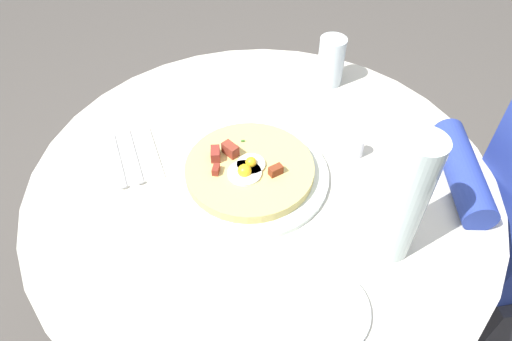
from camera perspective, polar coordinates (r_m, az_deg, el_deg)
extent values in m
plane|color=#4C4742|center=(1.64, 0.51, -18.51)|extent=(6.00, 6.00, 0.00)
cylinder|color=beige|center=(1.03, 0.77, -1.38)|extent=(1.01, 1.01, 0.03)
cylinder|color=#333338|center=(1.33, 0.61, -12.09)|extent=(0.12, 0.12, 0.71)
cylinder|color=#333338|center=(1.63, 0.51, -18.33)|extent=(0.45, 0.45, 0.02)
cube|color=#2D2D33|center=(1.60, 27.40, -13.76)|extent=(0.32, 0.28, 0.45)
cylinder|color=navy|center=(1.08, 23.77, -0.11)|extent=(0.12, 0.27, 0.07)
cylinder|color=silver|center=(1.01, -0.78, -0.50)|extent=(0.34, 0.34, 0.01)
cylinder|color=tan|center=(1.00, -0.79, 0.16)|extent=(0.28, 0.28, 0.02)
cylinder|color=white|center=(0.98, -1.39, -0.30)|extent=(0.07, 0.07, 0.01)
sphere|color=yellow|center=(0.97, -1.40, -0.06)|extent=(0.03, 0.03, 0.03)
cylinder|color=white|center=(0.99, -0.62, 0.75)|extent=(0.06, 0.06, 0.01)
sphere|color=yellow|center=(0.99, -0.62, 1.00)|extent=(0.02, 0.02, 0.02)
cube|color=maroon|center=(0.98, -4.88, 0.11)|extent=(0.02, 0.03, 0.02)
cube|color=maroon|center=(0.97, 2.41, 0.02)|extent=(0.03, 0.03, 0.02)
cube|color=maroon|center=(1.01, -3.13, 2.57)|extent=(0.04, 0.04, 0.03)
cube|color=maroon|center=(1.01, -4.95, 2.02)|extent=(0.02, 0.04, 0.02)
cube|color=#387F2D|center=(0.98, -1.51, 0.26)|extent=(0.01, 0.01, 0.00)
cube|color=#387F2D|center=(0.97, -1.54, -0.91)|extent=(0.01, 0.00, 0.00)
cube|color=#387F2D|center=(1.04, -1.60, 3.64)|extent=(0.01, 0.00, 0.00)
cube|color=#387F2D|center=(0.99, -1.52, 0.56)|extent=(0.01, 0.01, 0.00)
cylinder|color=white|center=(0.84, 7.78, -16.35)|extent=(0.17, 0.17, 0.01)
cube|color=white|center=(1.09, -15.52, 1.39)|extent=(0.17, 0.19, 0.00)
cube|color=silver|center=(1.09, -14.65, 1.80)|extent=(0.04, 0.18, 0.00)
cube|color=silver|center=(1.09, -16.49, 1.32)|extent=(0.04, 0.18, 0.00)
cylinder|color=silver|center=(1.25, 9.08, 12.97)|extent=(0.07, 0.07, 0.13)
cylinder|color=silver|center=(0.83, 17.69, -3.45)|extent=(0.07, 0.07, 0.28)
cylinder|color=white|center=(1.07, 12.21, 2.76)|extent=(0.03, 0.03, 0.05)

